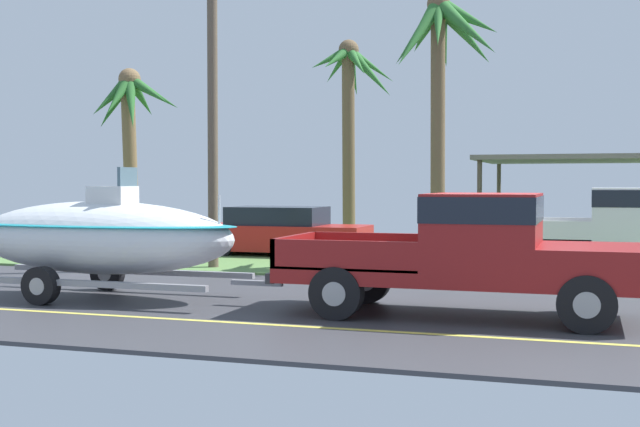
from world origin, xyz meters
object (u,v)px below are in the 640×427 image
object	(u,v)px
pickup_truck_towing	(481,249)
palm_tree_mid	(130,114)
boat_on_trailer	(99,237)
palm_tree_near_left	(351,94)
palm_tree_near_right	(441,53)
parked_pickup_background	(629,226)
parked_sedan_near	(283,232)
carport_awning	(607,160)
utility_pole	(213,96)

from	to	relation	value
pickup_truck_towing	palm_tree_mid	world-z (taller)	palm_tree_mid
palm_tree_mid	boat_on_trailer	bearing A→B (deg)	-62.05
palm_tree_near_left	palm_tree_near_right	xyz separation A→B (m)	(4.16, -6.83, 0.15)
palm_tree_near_left	palm_tree_mid	xyz separation A→B (m)	(-5.34, -4.99, -0.90)
pickup_truck_towing	parked_pickup_background	bearing A→B (deg)	71.95
parked_sedan_near	palm_tree_near_right	size ratio (longest dim) A/B	0.70
carport_awning	palm_tree_near_left	xyz separation A→B (m)	(-8.04, -0.29, 2.24)
palm_tree_mid	parked_pickup_background	bearing A→B (deg)	-5.50
pickup_truck_towing	utility_pole	xyz separation A→B (m)	(-6.86, 5.02, 3.03)
palm_tree_near_left	boat_on_trailer	bearing A→B (deg)	-92.88
parked_sedan_near	palm_tree_near_left	distance (m)	6.71
palm_tree_near_left	parked_sedan_near	bearing A→B (deg)	-95.22
parked_pickup_background	utility_pole	xyz separation A→B (m)	(-9.29, -2.41, 3.01)
boat_on_trailer	parked_pickup_background	world-z (taller)	boat_on_trailer
boat_on_trailer	palm_tree_near_right	world-z (taller)	palm_tree_near_right
boat_on_trailer	palm_tree_mid	xyz separation A→B (m)	(-4.65, 8.76, 2.98)
palm_tree_near_left	utility_pole	distance (m)	8.82
carport_awning	palm_tree_near_left	bearing A→B (deg)	-177.93
parked_sedan_near	palm_tree_near_left	world-z (taller)	palm_tree_near_left
parked_pickup_background	palm_tree_mid	world-z (taller)	palm_tree_mid
parked_pickup_background	palm_tree_near_right	bearing A→B (deg)	-173.08
parked_sedan_near	utility_pole	size ratio (longest dim) A/B	0.58
palm_tree_near_left	carport_awning	bearing A→B (deg)	2.07
boat_on_trailer	utility_pole	bearing A→B (deg)	92.17
carport_awning	boat_on_trailer	bearing A→B (deg)	-121.87
utility_pole	parked_pickup_background	bearing A→B (deg)	14.55
carport_awning	palm_tree_mid	xyz separation A→B (m)	(-13.38, -5.28, 1.34)
pickup_truck_towing	boat_on_trailer	xyz separation A→B (m)	(-6.67, 0.00, 0.04)
carport_awning	palm_tree_mid	world-z (taller)	palm_tree_mid
parked_sedan_near	boat_on_trailer	bearing A→B (deg)	-91.47
boat_on_trailer	palm_tree_near_left	size ratio (longest dim) A/B	0.93
pickup_truck_towing	carport_awning	world-z (taller)	carport_awning
pickup_truck_towing	palm_tree_mid	xyz separation A→B (m)	(-11.32, 8.76, 3.02)
palm_tree_near_left	palm_tree_near_right	bearing A→B (deg)	-58.67
pickup_truck_towing	carport_awning	xyz separation A→B (m)	(2.05, 14.04, 1.68)
palm_tree_near_right	utility_pole	xyz separation A→B (m)	(-5.04, -1.90, -1.04)
palm_tree_near_left	palm_tree_mid	world-z (taller)	palm_tree_near_left
palm_tree_near_right	utility_pole	distance (m)	5.49
parked_pickup_background	parked_sedan_near	bearing A→B (deg)	172.42
parked_pickup_background	palm_tree_near_right	world-z (taller)	palm_tree_near_right
boat_on_trailer	carport_awning	distance (m)	16.62
palm_tree_mid	palm_tree_near_right	bearing A→B (deg)	-10.96
parked_pickup_background	palm_tree_near_right	size ratio (longest dim) A/B	0.90
parked_pickup_background	carport_awning	distance (m)	6.82
palm_tree_mid	carport_awning	bearing A→B (deg)	21.55
palm_tree_near_left	utility_pole	world-z (taller)	utility_pole
parked_pickup_background	utility_pole	size ratio (longest dim) A/B	0.75
pickup_truck_towing	carport_awning	size ratio (longest dim) A/B	0.75
parked_sedan_near	utility_pole	distance (m)	4.96
boat_on_trailer	parked_sedan_near	distance (m)	8.63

